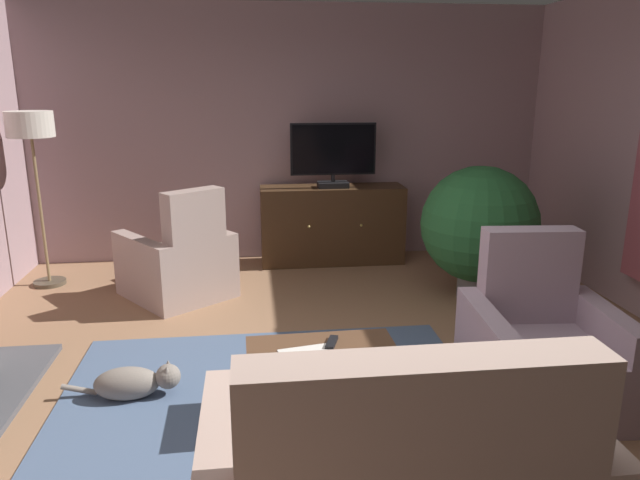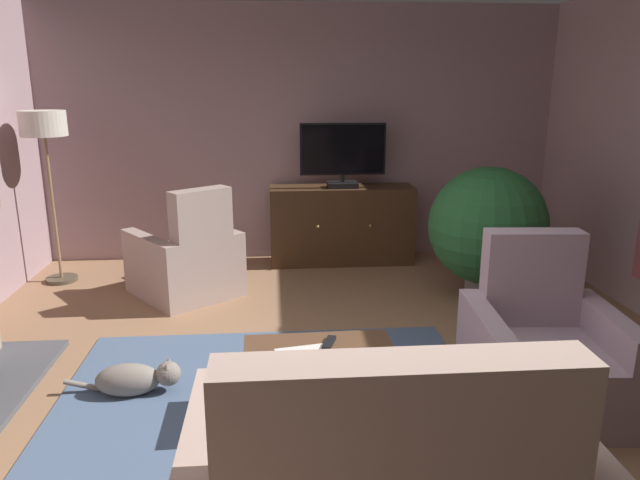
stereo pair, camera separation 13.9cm
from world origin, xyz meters
TOP-DOWN VIEW (x-y plane):
  - ground_plane at (0.00, 0.00)m, footprint 6.26×7.30m
  - wall_back at (0.00, 3.40)m, footprint 6.26×0.10m
  - rug_central at (-0.36, 0.11)m, footprint 2.69×2.09m
  - tv_cabinet at (0.43, 3.05)m, footprint 1.57×0.48m
  - television at (0.43, 3.00)m, footprint 0.92×0.20m
  - coffee_table at (-0.07, -0.11)m, footprint 0.89×0.52m
  - tv_remote at (-0.01, -0.04)m, footprint 0.10×0.18m
  - folded_newspaper at (-0.17, -0.17)m, footprint 0.34×0.27m
  - armchair_by_fireplace at (1.31, -0.04)m, footprint 0.94×0.91m
  - armchair_beside_cabinet at (-1.14, 2.12)m, footprint 1.19×1.20m
  - potted_plant_on_hearth_side at (1.60, 1.75)m, footprint 1.06×1.06m
  - cat at (-1.24, 0.26)m, footprint 0.76×0.22m
  - floor_lamp at (-2.49, 2.62)m, footprint 0.43×0.43m

SIDE VIEW (x-z plane):
  - ground_plane at x=0.00m, z-range -0.04..0.00m
  - rug_central at x=-0.36m, z-range 0.00..0.01m
  - cat at x=-1.24m, z-range 0.00..0.23m
  - armchair_beside_cabinet at x=-1.14m, z-range -0.21..0.85m
  - armchair_by_fireplace at x=1.31m, z-range -0.19..0.86m
  - coffee_table at x=-0.07m, z-range 0.17..0.62m
  - tv_cabinet at x=0.43m, z-range -0.02..0.83m
  - folded_newspaper at x=-0.17m, z-range 0.45..0.46m
  - tv_remote at x=-0.01m, z-range 0.45..0.47m
  - potted_plant_on_hearth_side at x=1.60m, z-range 0.08..1.32m
  - television at x=0.43m, z-range 0.88..1.57m
  - wall_back at x=0.00m, z-range 0.00..2.78m
  - floor_lamp at x=-2.49m, z-range 0.59..2.29m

